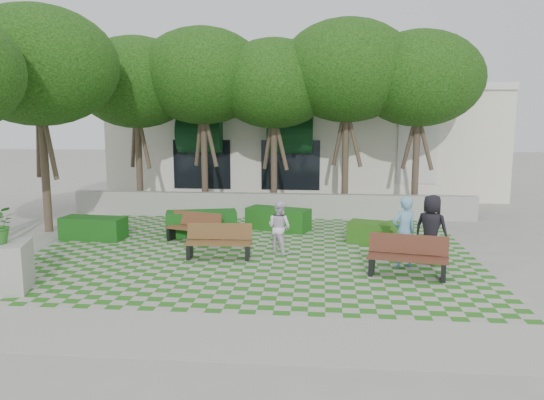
# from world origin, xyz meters

# --- Properties ---
(ground) EXTENTS (90.00, 90.00, 0.00)m
(ground) POSITION_xyz_m (0.00, 0.00, 0.00)
(ground) COLOR gray
(ground) RESTS_ON ground
(lawn) EXTENTS (12.00, 12.00, 0.00)m
(lawn) POSITION_xyz_m (0.00, 1.00, 0.01)
(lawn) COLOR #2B721E
(lawn) RESTS_ON ground
(sidewalk_south) EXTENTS (16.00, 2.00, 0.01)m
(sidewalk_south) POSITION_xyz_m (0.00, -4.70, 0.01)
(sidewalk_south) COLOR #9E9B93
(sidewalk_south) RESTS_ON ground
(sidewalk_west) EXTENTS (2.00, 12.00, 0.01)m
(sidewalk_west) POSITION_xyz_m (-7.20, 1.00, 0.01)
(sidewalk_west) COLOR #9E9B93
(sidewalk_west) RESTS_ON ground
(retaining_wall) EXTENTS (15.00, 0.36, 0.90)m
(retaining_wall) POSITION_xyz_m (0.00, 6.20, 0.45)
(retaining_wall) COLOR #9E9B93
(retaining_wall) RESTS_ON ground
(bench_east) EXTENTS (1.93, 0.97, 0.97)m
(bench_east) POSITION_xyz_m (3.94, -0.88, 0.47)
(bench_east) COLOR #50281B
(bench_east) RESTS_ON ground
(bench_mid) EXTENTS (1.77, 0.66, 0.92)m
(bench_mid) POSITION_xyz_m (-0.81, 0.28, 0.44)
(bench_mid) COLOR brown
(bench_mid) RESTS_ON ground
(bench_west) EXTENTS (1.77, 1.05, 0.88)m
(bench_west) POSITION_xyz_m (-1.91, 2.08, 0.42)
(bench_west) COLOR brown
(bench_west) RESTS_ON ground
(hedge_east) EXTENTS (1.98, 1.31, 0.64)m
(hedge_east) POSITION_xyz_m (3.63, 2.29, 0.32)
(hedge_east) COLOR #245316
(hedge_east) RESTS_ON ground
(hedge_midright) EXTENTS (2.24, 1.50, 0.73)m
(hedge_midright) POSITION_xyz_m (0.47, 4.02, 0.36)
(hedge_midright) COLOR #164E14
(hedge_midright) RESTS_ON ground
(hedge_midleft) EXTENTS (2.35, 1.39, 0.77)m
(hedge_midleft) POSITION_xyz_m (-1.89, 2.96, 0.38)
(hedge_midleft) COLOR #144B16
(hedge_midleft) RESTS_ON ground
(hedge_west) EXTENTS (2.02, 0.97, 0.68)m
(hedge_west) POSITION_xyz_m (-5.09, 2.13, 0.34)
(hedge_west) COLOR #134813
(hedge_west) RESTS_ON ground
(planter_front) EXTENTS (1.32, 1.32, 1.89)m
(planter_front) POSITION_xyz_m (-4.93, -2.81, 0.77)
(planter_front) COLOR #9E9B93
(planter_front) RESTS_ON ground
(person_blue) EXTENTS (0.78, 0.66, 1.80)m
(person_blue) POSITION_xyz_m (3.95, -0.14, 0.90)
(person_blue) COLOR #6CA3C5
(person_blue) RESTS_ON ground
(person_dark) EXTENTS (1.04, 0.94, 1.78)m
(person_dark) POSITION_xyz_m (4.71, 0.38, 0.89)
(person_dark) COLOR black
(person_dark) RESTS_ON ground
(person_white) EXTENTS (0.90, 0.85, 1.46)m
(person_white) POSITION_xyz_m (0.75, 0.94, 0.73)
(person_white) COLOR white
(person_white) RESTS_ON ground
(tree_row) EXTENTS (17.70, 13.40, 7.41)m
(tree_row) POSITION_xyz_m (-1.86, 5.95, 5.18)
(tree_row) COLOR #47382B
(tree_row) RESTS_ON ground
(building) EXTENTS (18.00, 8.92, 5.15)m
(building) POSITION_xyz_m (0.93, 14.08, 2.52)
(building) COLOR silver
(building) RESTS_ON ground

